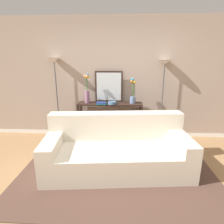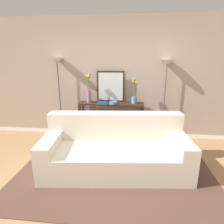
{
  "view_description": "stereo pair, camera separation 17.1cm",
  "coord_description": "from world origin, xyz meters",
  "px_view_note": "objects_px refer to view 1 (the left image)",
  "views": [
    {
      "loc": [
        0.15,
        -2.13,
        1.78
      ],
      "look_at": [
        -0.04,
        1.25,
        0.81
      ],
      "focal_mm": 30.2,
      "sensor_mm": 36.0,
      "label": 1
    },
    {
      "loc": [
        0.33,
        -2.11,
        1.78
      ],
      "look_at": [
        -0.04,
        1.25,
        0.81
      ],
      "focal_mm": 30.2,
      "sensor_mm": 36.0,
      "label": 2
    }
  ],
  "objects_px": {
    "console_table": "(110,114)",
    "book_row_under_console": "(92,136)",
    "floor_lamp_right": "(164,78)",
    "vase_tall_flowers": "(87,91)",
    "vase_short_flowers": "(133,95)",
    "book_stack": "(101,103)",
    "couch": "(117,151)",
    "floor_lamp_left": "(55,76)",
    "fruit_bowl": "(112,103)",
    "wall_mirror": "(109,87)"
  },
  "relations": [
    {
      "from": "console_table",
      "to": "book_row_under_console",
      "type": "xyz_separation_m",
      "value": [
        -0.43,
        -0.0,
        -0.52
      ]
    },
    {
      "from": "floor_lamp_right",
      "to": "book_row_under_console",
      "type": "relative_size",
      "value": 5.71
    },
    {
      "from": "vase_tall_flowers",
      "to": "vase_short_flowers",
      "type": "relative_size",
      "value": 1.16
    },
    {
      "from": "vase_short_flowers",
      "to": "book_stack",
      "type": "height_order",
      "value": "vase_short_flowers"
    },
    {
      "from": "couch",
      "to": "book_stack",
      "type": "relative_size",
      "value": 10.59
    },
    {
      "from": "console_table",
      "to": "vase_tall_flowers",
      "type": "height_order",
      "value": "vase_tall_flowers"
    },
    {
      "from": "floor_lamp_left",
      "to": "vase_tall_flowers",
      "type": "xyz_separation_m",
      "value": [
        0.71,
        -0.09,
        -0.31
      ]
    },
    {
      "from": "floor_lamp_left",
      "to": "book_row_under_console",
      "type": "xyz_separation_m",
      "value": [
        0.77,
        -0.09,
        -1.35
      ]
    },
    {
      "from": "vase_short_flowers",
      "to": "book_row_under_console",
      "type": "height_order",
      "value": "vase_short_flowers"
    },
    {
      "from": "fruit_bowl",
      "to": "floor_lamp_left",
      "type": "bearing_deg",
      "value": 171.66
    },
    {
      "from": "vase_short_flowers",
      "to": "vase_tall_flowers",
      "type": "bearing_deg",
      "value": -178.58
    },
    {
      "from": "vase_short_flowers",
      "to": "fruit_bowl",
      "type": "height_order",
      "value": "vase_short_flowers"
    },
    {
      "from": "book_stack",
      "to": "floor_lamp_right",
      "type": "bearing_deg",
      "value": 8.29
    },
    {
      "from": "wall_mirror",
      "to": "couch",
      "type": "bearing_deg",
      "value": -80.28
    },
    {
      "from": "vase_short_flowers",
      "to": "book_stack",
      "type": "xyz_separation_m",
      "value": [
        -0.67,
        -0.13,
        -0.17
      ]
    },
    {
      "from": "book_stack",
      "to": "wall_mirror",
      "type": "bearing_deg",
      "value": 58.9
    },
    {
      "from": "vase_short_flowers",
      "to": "console_table",
      "type": "bearing_deg",
      "value": -177.78
    },
    {
      "from": "book_row_under_console",
      "to": "fruit_bowl",
      "type": "bearing_deg",
      "value": -11.5
    },
    {
      "from": "floor_lamp_right",
      "to": "wall_mirror",
      "type": "distance_m",
      "value": 1.19
    },
    {
      "from": "floor_lamp_left",
      "to": "book_stack",
      "type": "xyz_separation_m",
      "value": [
        1.02,
        -0.19,
        -0.55
      ]
    },
    {
      "from": "console_table",
      "to": "fruit_bowl",
      "type": "xyz_separation_m",
      "value": [
        0.05,
        -0.1,
        0.29
      ]
    },
    {
      "from": "console_table",
      "to": "floor_lamp_left",
      "type": "bearing_deg",
      "value": 175.91
    },
    {
      "from": "wall_mirror",
      "to": "vase_tall_flowers",
      "type": "height_order",
      "value": "wall_mirror"
    },
    {
      "from": "floor_lamp_left",
      "to": "vase_short_flowers",
      "type": "height_order",
      "value": "floor_lamp_left"
    },
    {
      "from": "console_table",
      "to": "floor_lamp_left",
      "type": "xyz_separation_m",
      "value": [
        -1.2,
        0.09,
        0.83
      ]
    },
    {
      "from": "fruit_bowl",
      "to": "book_row_under_console",
      "type": "bearing_deg",
      "value": 168.5
    },
    {
      "from": "vase_tall_flowers",
      "to": "fruit_bowl",
      "type": "relative_size",
      "value": 3.56
    },
    {
      "from": "fruit_bowl",
      "to": "vase_short_flowers",
      "type": "bearing_deg",
      "value": 14.86
    },
    {
      "from": "couch",
      "to": "console_table",
      "type": "distance_m",
      "value": 1.24
    },
    {
      "from": "wall_mirror",
      "to": "vase_short_flowers",
      "type": "xyz_separation_m",
      "value": [
        0.53,
        -0.12,
        -0.15
      ]
    },
    {
      "from": "console_table",
      "to": "vase_short_flowers",
      "type": "bearing_deg",
      "value": 2.22
    },
    {
      "from": "fruit_bowl",
      "to": "book_stack",
      "type": "height_order",
      "value": "fruit_bowl"
    },
    {
      "from": "wall_mirror",
      "to": "book_stack",
      "type": "bearing_deg",
      "value": -121.1
    },
    {
      "from": "floor_lamp_right",
      "to": "couch",
      "type": "bearing_deg",
      "value": -126.49
    },
    {
      "from": "console_table",
      "to": "vase_short_flowers",
      "type": "distance_m",
      "value": 0.67
    },
    {
      "from": "book_stack",
      "to": "book_row_under_console",
      "type": "distance_m",
      "value": 0.85
    },
    {
      "from": "vase_tall_flowers",
      "to": "vase_short_flowers",
      "type": "distance_m",
      "value": 0.99
    },
    {
      "from": "wall_mirror",
      "to": "fruit_bowl",
      "type": "relative_size",
      "value": 3.81
    },
    {
      "from": "vase_tall_flowers",
      "to": "floor_lamp_right",
      "type": "bearing_deg",
      "value": 3.2
    },
    {
      "from": "console_table",
      "to": "floor_lamp_right",
      "type": "distance_m",
      "value": 1.4
    },
    {
      "from": "floor_lamp_left",
      "to": "vase_short_flowers",
      "type": "relative_size",
      "value": 3.26
    },
    {
      "from": "floor_lamp_left",
      "to": "fruit_bowl",
      "type": "distance_m",
      "value": 1.38
    },
    {
      "from": "floor_lamp_left",
      "to": "floor_lamp_right",
      "type": "height_order",
      "value": "floor_lamp_left"
    },
    {
      "from": "vase_tall_flowers",
      "to": "book_row_under_console",
      "type": "relative_size",
      "value": 2.07
    },
    {
      "from": "console_table",
      "to": "vase_short_flowers",
      "type": "height_order",
      "value": "vase_short_flowers"
    },
    {
      "from": "floor_lamp_left",
      "to": "book_stack",
      "type": "relative_size",
      "value": 8.01
    },
    {
      "from": "vase_tall_flowers",
      "to": "book_stack",
      "type": "relative_size",
      "value": 2.84
    },
    {
      "from": "vase_tall_flowers",
      "to": "fruit_bowl",
      "type": "xyz_separation_m",
      "value": [
        0.55,
        -0.09,
        -0.23
      ]
    },
    {
      "from": "floor_lamp_right",
      "to": "fruit_bowl",
      "type": "distance_m",
      "value": 1.22
    },
    {
      "from": "floor_lamp_right",
      "to": "fruit_bowl",
      "type": "bearing_deg",
      "value": -170.39
    }
  ]
}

